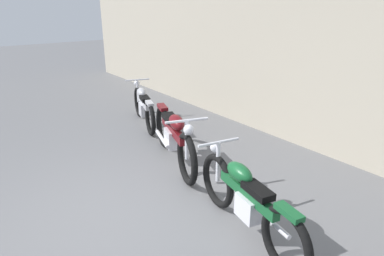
% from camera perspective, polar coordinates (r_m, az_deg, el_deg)
% --- Properties ---
extents(ground_plane, '(40.00, 40.00, 0.00)m').
position_cam_1_polar(ground_plane, '(4.50, -11.03, -14.52)').
color(ground_plane, slate).
extents(building_wall, '(18.00, 0.30, 3.18)m').
position_cam_1_polar(building_wall, '(6.36, 20.72, 10.43)').
color(building_wall, '#B2A893').
rests_on(building_wall, ground_plane).
extents(motorcycle_silver, '(1.90, 0.81, 0.88)m').
position_cam_1_polar(motorcycle_silver, '(7.46, -8.06, 3.67)').
color(motorcycle_silver, black).
rests_on(motorcycle_silver, ground_plane).
extents(motorcycle_green, '(2.02, 0.65, 0.92)m').
position_cam_1_polar(motorcycle_green, '(4.00, 9.02, -11.68)').
color(motorcycle_green, black).
rests_on(motorcycle_green, ground_plane).
extents(motorcycle_maroon, '(2.15, 0.93, 1.00)m').
position_cam_1_polar(motorcycle_maroon, '(5.58, -3.06, -1.34)').
color(motorcycle_maroon, black).
rests_on(motorcycle_maroon, ground_plane).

